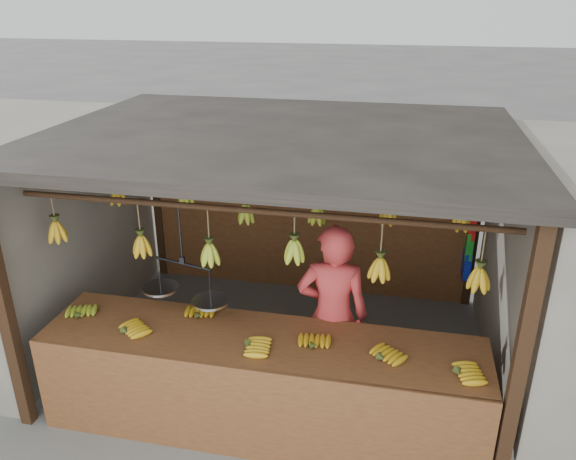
# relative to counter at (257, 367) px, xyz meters

# --- Properties ---
(ground) EXTENTS (80.00, 80.00, 0.00)m
(ground) POSITION_rel_counter_xyz_m (-0.06, 1.24, -0.71)
(ground) COLOR #5B5B57
(stall) EXTENTS (4.30, 3.30, 2.40)m
(stall) POSITION_rel_counter_xyz_m (-0.06, 1.57, 1.26)
(stall) COLOR black
(stall) RESTS_ON ground
(counter) EXTENTS (3.74, 0.85, 0.96)m
(counter) POSITION_rel_counter_xyz_m (0.00, 0.00, 0.00)
(counter) COLOR brown
(counter) RESTS_ON ground
(hanging_bananas) EXTENTS (3.64, 2.18, 0.39)m
(hanging_bananas) POSITION_rel_counter_xyz_m (-0.07, 1.24, 0.92)
(hanging_bananas) COLOR #B28713
(hanging_bananas) RESTS_ON ground
(balance_scale) EXTENTS (0.81, 0.43, 0.83)m
(balance_scale) POSITION_rel_counter_xyz_m (-0.68, 0.24, 0.51)
(balance_scale) COLOR black
(balance_scale) RESTS_ON ground
(vendor) EXTENTS (0.68, 0.48, 1.77)m
(vendor) POSITION_rel_counter_xyz_m (0.54, 0.64, 0.17)
(vendor) COLOR #BF3333
(vendor) RESTS_ON ground
(bag_bundles) EXTENTS (0.08, 0.26, 1.16)m
(bag_bundles) POSITION_rel_counter_xyz_m (1.88, 2.59, 0.29)
(bag_bundles) COLOR yellow
(bag_bundles) RESTS_ON ground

